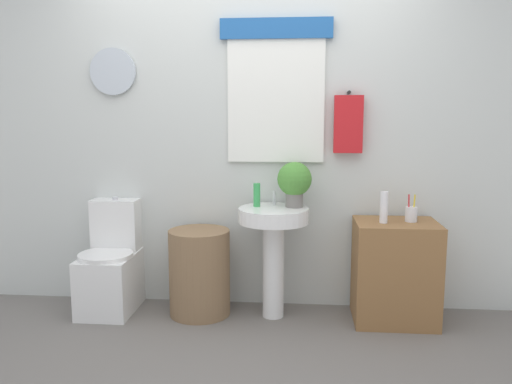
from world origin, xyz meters
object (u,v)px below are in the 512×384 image
(toilet, at_px, (111,268))
(potted_plant, at_px, (294,181))
(wooden_cabinet, at_px, (395,272))
(laundry_hamper, at_px, (200,272))
(toothbrush_cup, at_px, (411,214))
(soap_bottle, at_px, (257,195))
(lotion_bottle, at_px, (384,207))
(pedestal_sink, at_px, (273,237))

(toilet, relative_size, potted_plant, 2.58)
(toilet, distance_m, wooden_cabinet, 2.01)
(laundry_hamper, height_order, toothbrush_cup, toothbrush_cup)
(wooden_cabinet, bearing_deg, toothbrush_cup, 11.84)
(toilet, distance_m, soap_bottle, 1.19)
(laundry_hamper, xyz_separation_m, potted_plant, (0.66, 0.06, 0.65))
(wooden_cabinet, relative_size, lotion_bottle, 3.28)
(pedestal_sink, bearing_deg, wooden_cabinet, 0.00)
(toilet, xyz_separation_m, lotion_bottle, (1.91, -0.08, 0.49))
(potted_plant, xyz_separation_m, toothbrush_cup, (0.79, -0.04, -0.21))
(toilet, xyz_separation_m, potted_plant, (1.32, 0.02, 0.65))
(toilet, distance_m, potted_plant, 1.47)
(laundry_hamper, xyz_separation_m, lotion_bottle, (1.26, -0.04, 0.50))
(toilet, relative_size, toothbrush_cup, 4.37)
(potted_plant, bearing_deg, soap_bottle, -177.80)
(toilet, bearing_deg, lotion_bottle, -2.27)
(pedestal_sink, height_order, potted_plant, potted_plant)
(potted_plant, bearing_deg, toilet, -178.95)
(soap_bottle, bearing_deg, toothbrush_cup, -1.63)
(toilet, height_order, pedestal_sink, toilet)
(lotion_bottle, bearing_deg, toilet, 177.73)
(soap_bottle, distance_m, potted_plant, 0.28)
(potted_plant, height_order, toothbrush_cup, potted_plant)
(pedestal_sink, xyz_separation_m, potted_plant, (0.14, 0.06, 0.38))
(toilet, xyz_separation_m, laundry_hamper, (0.66, -0.04, -0.00))
(potted_plant, bearing_deg, laundry_hamper, -174.82)
(laundry_hamper, bearing_deg, soap_bottle, 7.08)
(soap_bottle, bearing_deg, laundry_hamper, -172.92)
(laundry_hamper, bearing_deg, lotion_bottle, -1.82)
(toilet, bearing_deg, pedestal_sink, -1.74)
(pedestal_sink, relative_size, potted_plant, 2.47)
(pedestal_sink, bearing_deg, lotion_bottle, -3.11)
(potted_plant, height_order, lotion_bottle, potted_plant)
(pedestal_sink, xyz_separation_m, toothbrush_cup, (0.93, 0.02, 0.17))
(pedestal_sink, relative_size, soap_bottle, 4.73)
(laundry_hamper, distance_m, lotion_bottle, 1.35)
(laundry_hamper, relative_size, pedestal_sink, 0.79)
(potted_plant, bearing_deg, toothbrush_cup, -2.89)
(toilet, height_order, wooden_cabinet, toilet)
(toilet, relative_size, lotion_bottle, 3.83)
(laundry_hamper, xyz_separation_m, toothbrush_cup, (1.45, 0.02, 0.44))
(toothbrush_cup, bearing_deg, potted_plant, 177.11)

